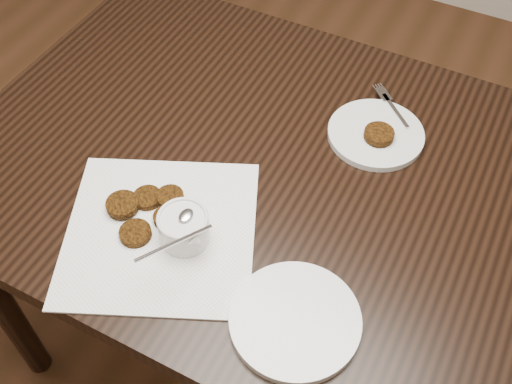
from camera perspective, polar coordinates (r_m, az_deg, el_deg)
table at (r=1.46m, az=3.37°, el=-8.16°), size 1.34×0.86×0.75m
napkin at (r=1.09m, az=-8.85°, el=-3.69°), size 0.43×0.43×0.00m
sauce_ramekin at (r=1.02m, az=-6.87°, el=-2.29°), size 0.14×0.14×0.12m
patty_cluster at (r=1.11m, az=-9.97°, el=-1.46°), size 0.24×0.24×0.02m
plate_with_patty at (r=1.24m, az=11.09°, el=5.54°), size 0.27×0.27×0.03m
plate_empty at (r=0.98m, az=3.65°, el=-11.79°), size 0.26×0.26×0.01m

